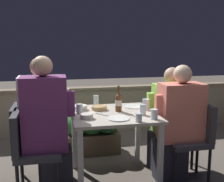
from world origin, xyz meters
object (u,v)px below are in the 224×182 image
chair_right_near (194,133)px  chair_right_far (183,125)px  beer_bottle (119,102)px  chair_left_near (28,145)px  chair_left_far (27,136)px  person_green_blouse (168,119)px  person_purple_stripe (48,126)px  person_white_polo (45,121)px  person_coral_top (178,124)px

chair_right_near → chair_right_far: size_ratio=1.00×
chair_right_far → beer_bottle: (-0.80, -0.09, 0.34)m
beer_bottle → chair_right_near: bearing=-13.1°
chair_left_near → chair_right_far: 1.74m
chair_left_far → person_green_blouse: (1.56, 0.00, 0.09)m
person_purple_stripe → person_white_polo: bearing=97.9°
chair_left_near → chair_right_far: bearing=8.7°
chair_right_near → chair_right_far: 0.27m
person_green_blouse → beer_bottle: bearing=-171.5°
person_white_polo → chair_right_near: 1.58m
chair_left_far → person_white_polo: 0.24m
person_green_blouse → beer_bottle: 0.66m
person_purple_stripe → person_white_polo: size_ratio=1.02×
chair_left_near → person_green_blouse: (1.52, 0.26, 0.09)m
chair_right_far → chair_left_far: bearing=-179.9°
person_white_polo → beer_bottle: (0.77, -0.09, 0.19)m
person_coral_top → beer_bottle: person_coral_top is taller
chair_left_near → person_white_polo: (0.15, 0.26, 0.15)m
person_green_blouse → chair_right_far: bearing=-0.0°
chair_left_far → person_green_blouse: size_ratio=0.70×
chair_left_far → chair_right_far: size_ratio=1.00×
person_white_polo → chair_right_near: (1.55, -0.27, -0.15)m
chair_left_far → person_coral_top: size_ratio=0.67×
person_white_polo → chair_right_far: person_white_polo is taller
chair_left_near → person_purple_stripe: person_purple_stripe is taller
person_purple_stripe → person_white_polo: 0.26m
person_coral_top → person_purple_stripe: bearing=179.6°
chair_left_far → chair_left_near: bearing=-81.9°
chair_left_near → chair_right_far: (1.72, 0.26, 0.00)m
person_coral_top → chair_right_far: bearing=53.3°
person_purple_stripe → chair_left_far: bearing=131.0°
person_green_blouse → chair_right_near: bearing=-56.3°
chair_left_far → person_coral_top: bearing=-9.8°
person_purple_stripe → chair_right_far: 1.56m
person_purple_stripe → chair_left_far: size_ratio=1.62×
person_green_blouse → beer_bottle: (-0.60, -0.09, 0.25)m
person_purple_stripe → beer_bottle: (0.73, 0.17, 0.17)m
chair_right_far → person_green_blouse: 0.21m
person_white_polo → person_coral_top: size_ratio=1.06×
chair_right_near → chair_right_far: (0.01, 0.27, 0.00)m
chair_left_near → chair_right_near: 1.70m
chair_right_near → person_coral_top: size_ratio=0.67×
person_purple_stripe → person_green_blouse: person_purple_stripe is taller
chair_left_far → person_white_polo: size_ratio=0.63×
chair_left_far → beer_bottle: bearing=-5.1°
person_purple_stripe → beer_bottle: person_purple_stripe is taller
chair_right_near → person_coral_top: 0.22m
chair_left_far → chair_right_near: size_ratio=1.00×
person_purple_stripe → chair_right_near: (1.52, -0.01, -0.17)m
person_white_polo → chair_left_far: bearing=180.0°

